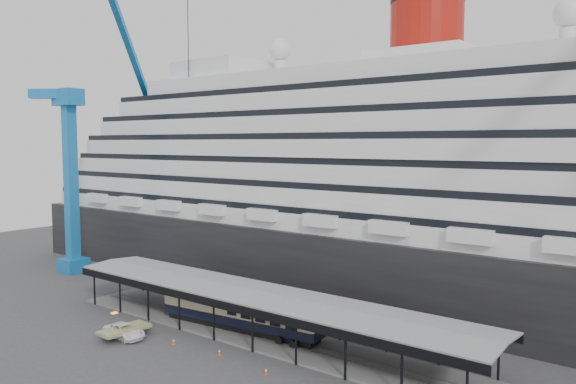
{
  "coord_description": "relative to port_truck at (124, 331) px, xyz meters",
  "views": [
    {
      "loc": [
        41.3,
        -42.7,
        22.22
      ],
      "look_at": [
        2.18,
        8.0,
        16.58
      ],
      "focal_mm": 35.0,
      "sensor_mm": 36.0,
      "label": 1
    }
  ],
  "objects": [
    {
      "name": "ground",
      "position": [
        11.6,
        4.75,
        -0.79
      ],
      "size": [
        200.0,
        200.0,
        0.0
      ],
      "primitive_type": "plane",
      "color": "#39393B",
      "rests_on": "ground"
    },
    {
      "name": "cruise_ship",
      "position": [
        11.65,
        36.75,
        17.56
      ],
      "size": [
        130.0,
        30.0,
        43.9
      ],
      "color": "black",
      "rests_on": "ground"
    },
    {
      "name": "platform_canopy",
      "position": [
        11.6,
        9.75,
        1.58
      ],
      "size": [
        56.0,
        9.18,
        5.3
      ],
      "color": "slate",
      "rests_on": "ground"
    },
    {
      "name": "crane_blue",
      "position": [
        -33.52,
        15.37,
        19.17
      ],
      "size": [
        22.63,
        19.19,
        47.6
      ],
      "color": "#1872BA",
      "rests_on": "ground"
    },
    {
      "name": "port_truck",
      "position": [
        0.0,
        0.0,
        0.0
      ],
      "size": [
        5.79,
        2.92,
        1.57
      ],
      "primitive_type": "imported",
      "rotation": [
        0.0,
        0.0,
        1.51
      ],
      "color": "white",
      "rests_on": "ground"
    },
    {
      "name": "pullman_carriage",
      "position": [
        8.91,
        9.75,
        1.79
      ],
      "size": [
        21.74,
        4.91,
        21.17
      ],
      "rotation": [
        0.0,
        0.0,
        0.1
      ],
      "color": "black",
      "rests_on": "ground"
    },
    {
      "name": "traffic_cone_left",
      "position": [
        6.05,
        2.04,
        -0.45
      ],
      "size": [
        0.41,
        0.41,
        0.68
      ],
      "rotation": [
        0.0,
        0.0,
        0.19
      ],
      "color": "#E6570C",
      "rests_on": "ground"
    },
    {
      "name": "traffic_cone_mid",
      "position": [
        12.32,
        2.85,
        -0.45
      ],
      "size": [
        0.4,
        0.4,
        0.67
      ],
      "rotation": [
        0.0,
        0.0,
        0.19
      ],
      "color": "#E5530C",
      "rests_on": "ground"
    },
    {
      "name": "traffic_cone_right",
      "position": [
        19.35,
        2.05,
        -0.46
      ],
      "size": [
        0.41,
        0.41,
        0.66
      ],
      "rotation": [
        0.0,
        0.0,
        0.21
      ],
      "color": "#F03C0D",
      "rests_on": "ground"
    }
  ]
}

